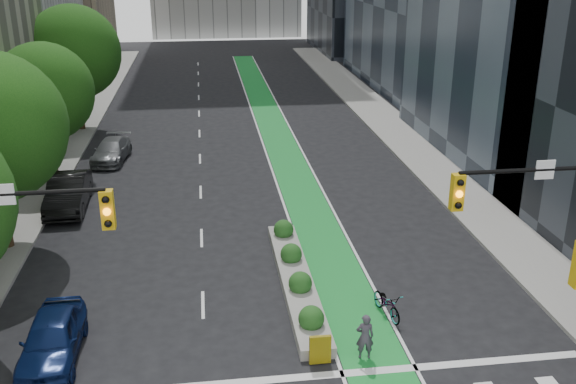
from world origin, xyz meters
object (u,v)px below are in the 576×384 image
object	(u,v)px
bicycle	(387,303)
cyclist	(365,337)
parked_car_left_mid	(68,193)
parked_car_left_far	(111,151)
parked_car_left_near	(52,338)
median_planter	(296,277)

from	to	relation	value
bicycle	cyclist	size ratio (longest dim) A/B	1.17
bicycle	parked_car_left_mid	bearing A→B (deg)	125.16
cyclist	parked_car_left_far	distance (m)	24.83
parked_car_left_mid	parked_car_left_far	distance (m)	7.89
parked_car_left_near	parked_car_left_mid	bearing A→B (deg)	97.69
median_planter	cyclist	bearing A→B (deg)	-73.65
parked_car_left_near	median_planter	bearing A→B (deg)	23.30
median_planter	bicycle	xyz separation A→B (m)	(2.94, -2.66, 0.13)
parked_car_left_mid	parked_car_left_far	world-z (taller)	parked_car_left_mid
parked_car_left_mid	parked_car_left_far	xyz separation A→B (m)	(1.21, 7.80, -0.19)
parked_car_left_mid	bicycle	bearing A→B (deg)	-44.30
bicycle	parked_car_left_near	world-z (taller)	parked_car_left_near
parked_car_left_mid	median_planter	bearing A→B (deg)	-44.40
median_planter	bicycle	bearing A→B (deg)	-42.11
bicycle	parked_car_left_far	bearing A→B (deg)	108.84
parked_car_left_mid	parked_car_left_far	bearing A→B (deg)	79.32
bicycle	parked_car_left_far	size ratio (longest dim) A/B	0.42
median_planter	parked_car_left_near	bearing A→B (deg)	-156.42
parked_car_left_near	parked_car_left_mid	size ratio (longest dim) A/B	0.84
bicycle	median_planter	bearing A→B (deg)	125.50
parked_car_left_far	parked_car_left_near	bearing A→B (deg)	-81.16
cyclist	parked_car_left_near	xyz separation A→B (m)	(-10.03, 1.36, -0.07)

